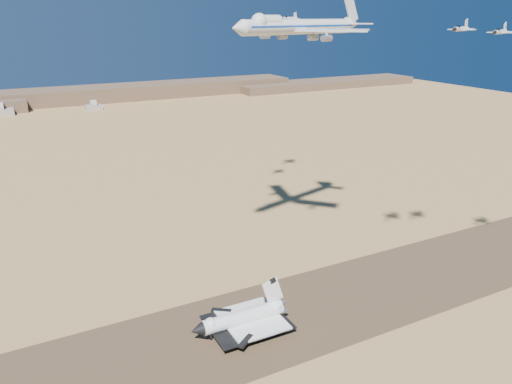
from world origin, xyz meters
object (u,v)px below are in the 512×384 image
chase_jet_b (500,32)px  chase_jet_e (273,27)px  chase_jet_f (289,18)px  shuttle (242,319)px  chase_jet_a (461,29)px  carrier_747 (297,27)px  crew_c (265,333)px  crew_a (261,332)px  crew_b (276,327)px

chase_jet_b → chase_jet_e: size_ratio=1.11×
chase_jet_f → chase_jet_b: bearing=-109.7°
shuttle → chase_jet_b: size_ratio=2.42×
chase_jet_f → chase_jet_a: bearing=-116.4°
carrier_747 → crew_c: 114.99m
shuttle → crew_c: shuttle is taller
carrier_747 → crew_a: (-38.20, -42.34, -99.64)m
crew_b → chase_jet_e: (51.74, 94.83, 98.57)m
shuttle → crew_a: 7.78m
chase_jet_a → chase_jet_b: size_ratio=1.02×
chase_jet_a → chase_jet_f: (6.13, 118.93, 2.83)m
carrier_747 → chase_jet_f: (38.24, 68.76, 2.74)m
crew_a → chase_jet_a: (70.30, -7.83, 99.56)m
carrier_747 → crew_c: carrier_747 is taller
chase_jet_a → chase_jet_e: bearing=72.6°
crew_b → chase_jet_e: bearing=-70.6°
chase_jet_e → crew_a: bearing=-145.1°
shuttle → crew_b: 12.39m
crew_a → shuttle: bearing=28.8°
chase_jet_b → crew_c: bearing=150.2°
chase_jet_a → crew_c: bearing=150.3°
crew_c → chase_jet_e: bearing=-93.2°
crew_c → chase_jet_e: (56.79, 96.34, 98.57)m
chase_jet_f → carrier_747: bearing=-142.6°
crew_c → chase_jet_b: bearing=-159.9°
shuttle → crew_c: (5.77, -6.15, -3.86)m
chase_jet_b → chase_jet_f: bearing=71.3°
crew_a → crew_b: 6.10m
crew_c → chase_jet_e: chase_jet_e is taller
chase_jet_a → chase_jet_b: (14.33, -4.02, -1.03)m
chase_jet_f → crew_a: bearing=-148.0°
crew_a → chase_jet_e: size_ratio=0.14×
crew_a → chase_jet_f: chase_jet_f is taller
chase_jet_b → chase_jet_e: (-26.80, 106.91, -0.01)m
chase_jet_f → crew_c: bearing=-147.3°
crew_c → chase_jet_b: chase_jet_b is taller
crew_a → chase_jet_e: 148.62m
crew_b → crew_c: (-5.05, -1.51, 0.00)m
crew_b → carrier_747: bearing=-79.3°
chase_jet_a → chase_jet_e: size_ratio=1.14×
chase_jet_b → chase_jet_e: 110.22m
chase_jet_b → crew_a: bearing=149.5°
shuttle → chase_jet_b: bearing=-10.0°
shuttle → crew_b: shuttle is taller
crew_b → chase_jet_b: 126.62m
shuttle → chase_jet_e: 144.97m
shuttle → chase_jet_f: 166.10m
crew_c → shuttle: bearing=-19.5°
chase_jet_a → chase_jet_e: 103.65m
crew_b → chase_jet_f: bearing=-74.4°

